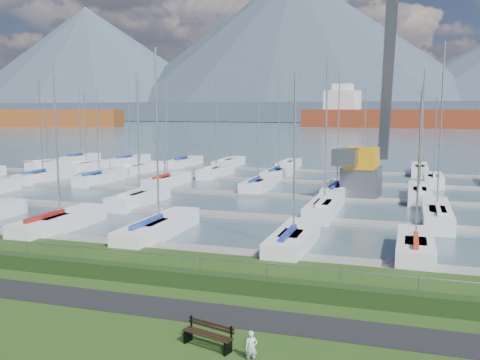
% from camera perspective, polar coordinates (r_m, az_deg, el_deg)
% --- Properties ---
extents(path, '(160.00, 2.00, 0.04)m').
position_cam_1_polar(path, '(22.02, -12.23, -12.70)').
color(path, black).
rests_on(path, grass).
extents(water, '(800.00, 540.00, 0.20)m').
position_cam_1_polar(water, '(281.15, 15.60, 5.65)').
color(water, '#49606B').
extents(hedge, '(80.00, 0.70, 0.70)m').
position_cam_1_polar(hedge, '(24.07, -9.13, -10.00)').
color(hedge, '#1E3413').
rests_on(hedge, grass).
extents(fence, '(80.00, 0.04, 0.04)m').
position_cam_1_polar(fence, '(24.17, -8.74, -7.82)').
color(fence, gray).
rests_on(fence, grass).
extents(foothill, '(900.00, 80.00, 12.00)m').
position_cam_1_polar(foothill, '(351.00, 16.07, 7.00)').
color(foothill, '#404B5E').
rests_on(foothill, water).
extents(mountains, '(1190.00, 360.00, 115.00)m').
position_cam_1_polar(mountains, '(427.27, 17.59, 12.46)').
color(mountains, '#475668').
rests_on(mountains, water).
extents(docks, '(90.00, 41.60, 0.25)m').
position_cam_1_polar(docks, '(48.62, 5.01, -1.70)').
color(docks, slate).
rests_on(docks, water).
extents(bench_right, '(1.85, 0.90, 0.85)m').
position_cam_1_polar(bench_right, '(17.79, -3.39, -16.16)').
color(bench_right, black).
rests_on(bench_right, grass).
extents(person, '(0.45, 0.38, 1.05)m').
position_cam_1_polar(person, '(16.96, 1.21, -16.99)').
color(person, silver).
rests_on(person, grass).
extents(crane, '(5.10, 13.31, 22.35)m').
position_cam_1_polar(crane, '(49.53, 13.59, 4.75)').
color(crane, slate).
rests_on(crane, water).
extents(cargo_ship_west, '(86.55, 39.32, 21.50)m').
position_cam_1_polar(cargo_ship_west, '(268.28, -22.50, 6.15)').
color(cargo_ship_west, brown).
rests_on(cargo_ship_west, water).
extents(cargo_ship_mid, '(112.34, 33.03, 21.50)m').
position_cam_1_polar(cargo_ship_mid, '(242.27, 18.75, 6.18)').
color(cargo_ship_mid, maroon).
rests_on(cargo_ship_mid, water).
extents(sailboat_fleet, '(75.94, 49.67, 13.30)m').
position_cam_1_polar(sailboat_fleet, '(51.50, 5.35, 5.08)').
color(sailboat_fleet, '#1F279B').
rests_on(sailboat_fleet, water).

